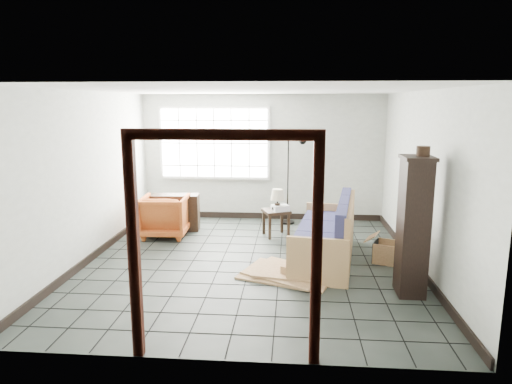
# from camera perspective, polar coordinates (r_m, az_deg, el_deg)

# --- Properties ---
(ground) EXTENTS (5.50, 5.50, 0.00)m
(ground) POSITION_cam_1_polar(r_m,az_deg,el_deg) (7.13, -0.68, -8.77)
(ground) COLOR black
(ground) RESTS_ON ground
(room_shell) EXTENTS (5.02, 5.52, 2.61)m
(room_shell) POSITION_cam_1_polar(r_m,az_deg,el_deg) (6.78, -0.69, 4.79)
(room_shell) COLOR #A4A9A2
(room_shell) RESTS_ON ground
(window_panel) EXTENTS (2.32, 0.08, 1.52)m
(window_panel) POSITION_cam_1_polar(r_m,az_deg,el_deg) (9.55, -5.23, 6.11)
(window_panel) COLOR silver
(window_panel) RESTS_ON ground
(doorway_trim) EXTENTS (1.80, 0.08, 2.20)m
(doorway_trim) POSITION_cam_1_polar(r_m,az_deg,el_deg) (4.16, -4.12, -3.47)
(doorway_trim) COLOR black
(doorway_trim) RESTS_ON ground
(futon_sofa) EXTENTS (1.16, 2.32, 0.98)m
(futon_sofa) POSITION_cam_1_polar(r_m,az_deg,el_deg) (7.21, 9.11, -5.71)
(futon_sofa) COLOR #925F42
(futon_sofa) RESTS_ON ground
(armchair) EXTENTS (0.85, 0.80, 0.84)m
(armchair) POSITION_cam_1_polar(r_m,az_deg,el_deg) (8.54, -11.34, -2.69)
(armchair) COLOR maroon
(armchair) RESTS_ON ground
(side_table) EXTENTS (0.58, 0.58, 0.49)m
(side_table) POSITION_cam_1_polar(r_m,az_deg,el_deg) (8.39, 2.52, -2.82)
(side_table) COLOR black
(side_table) RESTS_ON ground
(table_lamp) EXTENTS (0.33, 0.33, 0.40)m
(table_lamp) POSITION_cam_1_polar(r_m,az_deg,el_deg) (8.24, 2.71, -0.48)
(table_lamp) COLOR black
(table_lamp) RESTS_ON side_table
(projector) EXTENTS (0.36, 0.33, 0.10)m
(projector) POSITION_cam_1_polar(r_m,az_deg,el_deg) (8.29, 3.04, -2.01)
(projector) COLOR silver
(projector) RESTS_ON side_table
(floor_lamp) EXTENTS (0.57, 0.37, 1.84)m
(floor_lamp) POSITION_cam_1_polar(r_m,az_deg,el_deg) (9.20, 4.87, 2.05)
(floor_lamp) COLOR black
(floor_lamp) RESTS_ON ground
(console_shelf) EXTENTS (0.92, 0.42, 0.70)m
(console_shelf) POSITION_cam_1_polar(r_m,az_deg,el_deg) (8.93, -10.03, -2.51)
(console_shelf) COLOR black
(console_shelf) RESTS_ON ground
(tall_shelf) EXTENTS (0.38, 0.49, 1.78)m
(tall_shelf) POSITION_cam_1_polar(r_m,az_deg,el_deg) (6.08, 19.06, -3.97)
(tall_shelf) COLOR black
(tall_shelf) RESTS_ON ground
(pot) EXTENTS (0.20, 0.20, 0.12)m
(pot) POSITION_cam_1_polar(r_m,az_deg,el_deg) (5.93, 20.17, 4.82)
(pot) COLOR black
(pot) RESTS_ON tall_shelf
(open_box) EXTENTS (0.86, 0.64, 0.44)m
(open_box) POSITION_cam_1_polar(r_m,az_deg,el_deg) (7.37, 16.47, -7.26)
(open_box) COLOR brown
(open_box) RESTS_ON ground
(cardboard_pile) EXTENTS (1.50, 1.28, 0.19)m
(cardboard_pile) POSITION_cam_1_polar(r_m,az_deg,el_deg) (6.61, 4.18, -9.98)
(cardboard_pile) COLOR brown
(cardboard_pile) RESTS_ON ground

